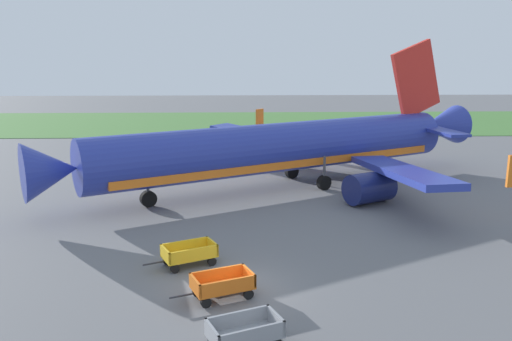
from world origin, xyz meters
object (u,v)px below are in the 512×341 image
at_px(airplane, 292,147).
at_px(baggage_cart_nearest, 244,332).
at_px(baggage_cart_second_in_row, 222,284).
at_px(baggage_cart_third_in_row, 189,254).

relative_size(airplane, baggage_cart_nearest, 9.78).
relative_size(airplane, baggage_cart_second_in_row, 9.78).
distance_m(baggage_cart_second_in_row, baggage_cart_third_in_row, 3.95).
height_order(airplane, baggage_cart_second_in_row, airplane).
bearing_deg(baggage_cart_nearest, baggage_cart_second_in_row, 102.71).
distance_m(airplane, baggage_cart_second_in_row, 19.88).
relative_size(airplane, baggage_cart_third_in_row, 9.89).
relative_size(baggage_cart_nearest, baggage_cart_second_in_row, 1.00).
bearing_deg(baggage_cart_third_in_row, airplane, 67.14).
xyz_separation_m(airplane, baggage_cart_second_in_row, (-4.85, -19.13, -2.45)).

